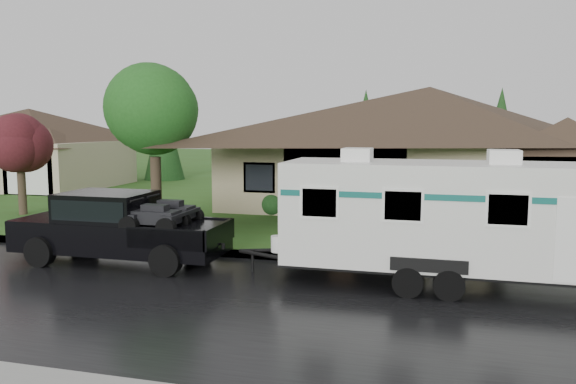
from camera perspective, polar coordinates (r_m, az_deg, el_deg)
name	(u,v)px	position (r m, az deg, el deg)	size (l,w,h in m)	color
ground	(333,285)	(14.34, 4.55, -9.36)	(140.00, 140.00, 0.00)	#2E5219
road	(316,310)	(12.47, 2.85, -11.85)	(140.00, 8.00, 0.01)	black
curb	(347,261)	(16.47, 5.99, -6.95)	(140.00, 0.50, 0.15)	gray
lawn	(386,202)	(28.92, 9.96, -0.99)	(140.00, 26.00, 0.15)	#2E5219
house_main	(435,133)	(27.39, 14.70, 5.83)	(19.44, 10.80, 6.90)	#988D67
house_far	(32,141)	(38.12, -24.61, 4.75)	(10.80, 8.64, 5.80)	tan
tree_left_green	(154,116)	(22.01, -13.44, 7.48)	(3.61, 3.61, 5.98)	#382B1E
tree_red	(19,144)	(26.46, -25.63, 4.45)	(2.64, 2.64, 4.38)	#382B1E
shrub_row	(424,208)	(23.10, 13.68, -1.64)	(13.60, 1.00, 1.00)	#143814
pickup_truck	(117,225)	(17.01, -17.02, -3.25)	(6.16, 2.34, 2.05)	black
travel_trailer	(431,214)	(14.35, 14.30, -2.14)	(7.60, 2.67, 3.41)	silver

